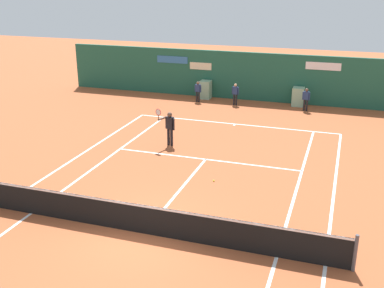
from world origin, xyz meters
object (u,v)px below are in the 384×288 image
at_px(player_on_baseline, 169,126).
at_px(tennis_ball_mid_court, 214,181).
at_px(ball_kid_centre_post, 198,90).
at_px(ball_kid_right_post, 306,98).
at_px(ball_kid_left_post, 235,93).

distance_m(player_on_baseline, tennis_ball_mid_court, 4.53).
bearing_deg(ball_kid_centre_post, ball_kid_right_post, -177.28).
distance_m(player_on_baseline, ball_kid_centre_post, 7.98).
xyz_separation_m(player_on_baseline, ball_kid_right_post, (5.28, 7.89, -0.17)).
xyz_separation_m(player_on_baseline, ball_kid_left_post, (1.15, 7.89, -0.18)).
xyz_separation_m(ball_kid_centre_post, ball_kid_right_post, (6.46, 0.00, 0.03)).
relative_size(player_on_baseline, ball_kid_right_post, 1.37).
height_order(player_on_baseline, ball_kid_right_post, player_on_baseline).
bearing_deg(ball_kid_left_post, ball_kid_right_post, -173.12).
distance_m(ball_kid_left_post, ball_kid_right_post, 4.12).
bearing_deg(player_on_baseline, ball_kid_right_post, -107.07).
bearing_deg(ball_kid_right_post, player_on_baseline, 65.66).
distance_m(ball_kid_centre_post, ball_kid_right_post, 6.46).
height_order(ball_kid_centre_post, ball_kid_left_post, ball_kid_left_post).
bearing_deg(ball_kid_right_post, tennis_ball_mid_court, 88.04).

